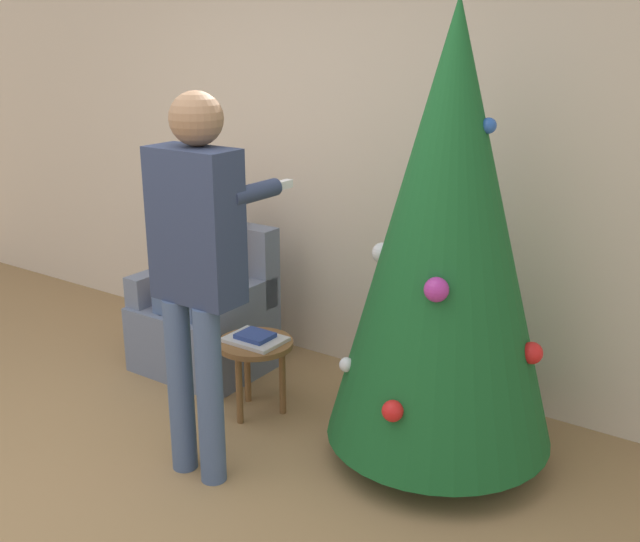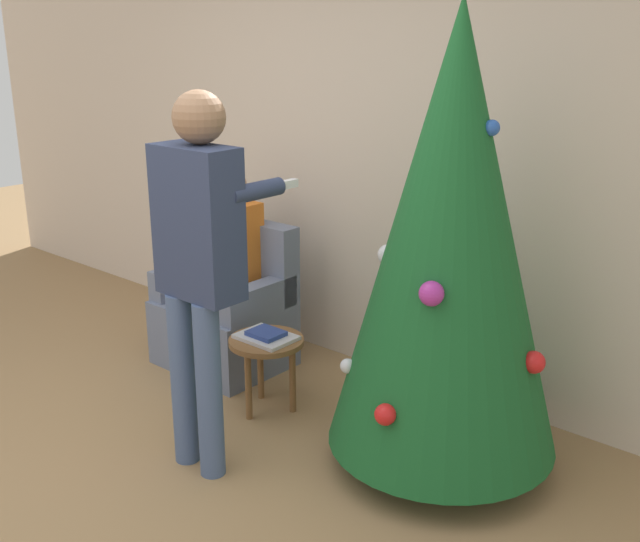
# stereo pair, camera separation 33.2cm
# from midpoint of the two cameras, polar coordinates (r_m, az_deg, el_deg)

# --- Properties ---
(ground_plane) EXTENTS (14.00, 14.00, 0.00)m
(ground_plane) POSITION_cam_midpoint_polar(r_m,az_deg,el_deg) (3.55, -23.38, -18.18)
(ground_plane) COLOR #99754C
(wall_back) EXTENTS (8.00, 0.06, 2.70)m
(wall_back) POSITION_cam_midpoint_polar(r_m,az_deg,el_deg) (4.49, -0.91, 9.48)
(wall_back) COLOR beige
(wall_back) RESTS_ON ground_plane
(christmas_tree) EXTENTS (1.08, 1.08, 2.16)m
(christmas_tree) POSITION_cam_midpoint_polar(r_m,az_deg,el_deg) (3.38, 6.93, 2.91)
(christmas_tree) COLOR brown
(christmas_tree) RESTS_ON ground_plane
(armchair) EXTENTS (0.75, 0.61, 0.89)m
(armchair) POSITION_cam_midpoint_polar(r_m,az_deg,el_deg) (4.68, -10.60, -3.57)
(armchair) COLOR slate
(armchair) RESTS_ON ground_plane
(person_seated) EXTENTS (0.36, 0.46, 1.23)m
(person_seated) POSITION_cam_midpoint_polar(r_m,az_deg,el_deg) (4.55, -11.04, 0.45)
(person_seated) COLOR #475B84
(person_seated) RESTS_ON ground_plane
(person_standing) EXTENTS (0.43, 0.57, 1.77)m
(person_standing) POSITION_cam_midpoint_polar(r_m,az_deg,el_deg) (3.34, -12.20, 1.15)
(person_standing) COLOR #475B84
(person_standing) RESTS_ON ground_plane
(side_stool) EXTENTS (0.41, 0.41, 0.42)m
(side_stool) POSITION_cam_midpoint_polar(r_m,az_deg,el_deg) (4.06, -7.29, -6.21)
(side_stool) COLOR brown
(side_stool) RESTS_ON ground_plane
(laptop) EXTENTS (0.30, 0.23, 0.02)m
(laptop) POSITION_cam_midpoint_polar(r_m,az_deg,el_deg) (4.03, -7.33, -5.24)
(laptop) COLOR silver
(laptop) RESTS_ON side_stool
(book) EXTENTS (0.18, 0.15, 0.02)m
(book) POSITION_cam_midpoint_polar(r_m,az_deg,el_deg) (4.02, -7.34, -4.96)
(book) COLOR navy
(book) RESTS_ON laptop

